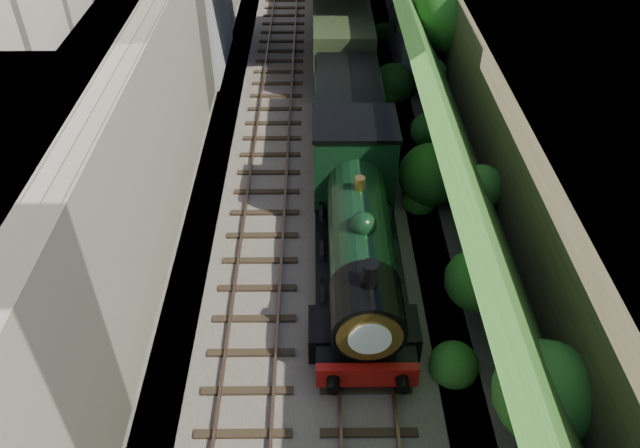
{
  "coord_description": "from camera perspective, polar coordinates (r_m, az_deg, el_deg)",
  "views": [
    {
      "loc": [
        -0.13,
        -6.91,
        14.36
      ],
      "look_at": [
        0.0,
        7.84,
        2.35
      ],
      "focal_mm": 35.0,
      "sensor_mm": 36.0,
      "label": 1
    }
  ],
  "objects": [
    {
      "name": "street_plateau_right",
      "position": [
        30.7,
        18.54,
        15.75
      ],
      "size": [
        8.0,
        90.0,
        6.25
      ],
      "primitive_type": "cube",
      "color": "#262628",
      "rests_on": "ground"
    },
    {
      "name": "coach_front",
      "position": [
        37.18,
        1.68,
        19.82
      ],
      "size": [
        2.9,
        18.0,
        3.7
      ],
      "color": "black",
      "rests_on": "trackbed"
    },
    {
      "name": "trackbed",
      "position": [
        30.45,
        -0.2,
        11.24
      ],
      "size": [
        10.0,
        90.0,
        0.2
      ],
      "primitive_type": "cube",
      "color": "#473F38",
      "rests_on": "ground"
    },
    {
      "name": "track_right",
      "position": [
        30.41,
        2.11,
        11.49
      ],
      "size": [
        2.5,
        90.0,
        0.2
      ],
      "color": "black",
      "rests_on": "trackbed"
    },
    {
      "name": "tree",
      "position": [
        28.56,
        12.4,
        18.43
      ],
      "size": [
        3.6,
        3.8,
        6.6
      ],
      "color": "black",
      "rests_on": "ground"
    },
    {
      "name": "street_plateau_left",
      "position": [
        30.34,
        -18.22,
        16.32
      ],
      "size": [
        6.0,
        90.0,
        7.0
      ],
      "primitive_type": "cube",
      "color": "#262628",
      "rests_on": "ground"
    },
    {
      "name": "embankment_slope",
      "position": [
        27.98,
        10.22,
        13.73
      ],
      "size": [
        4.73,
        90.0,
        6.45
      ],
      "color": "#1E4714",
      "rests_on": "ground"
    },
    {
      "name": "track_left",
      "position": [
        30.44,
        -4.04,
        11.44
      ],
      "size": [
        2.5,
        90.0,
        0.2
      ],
      "color": "black",
      "rests_on": "trackbed"
    },
    {
      "name": "locomotive",
      "position": [
        19.63,
        3.5,
        -0.35
      ],
      "size": [
        3.1,
        10.22,
        3.83
      ],
      "color": "black",
      "rests_on": "trackbed"
    },
    {
      "name": "retaining_wall",
      "position": [
        29.51,
        -11.44,
        16.83
      ],
      "size": [
        1.0,
        90.0,
        7.0
      ],
      "primitive_type": "cube",
      "color": "#756B56",
      "rests_on": "ground"
    },
    {
      "name": "tender",
      "position": [
        25.86,
        2.55,
        9.61
      ],
      "size": [
        2.7,
        6.0,
        3.05
      ],
      "color": "black",
      "rests_on": "trackbed"
    }
  ]
}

